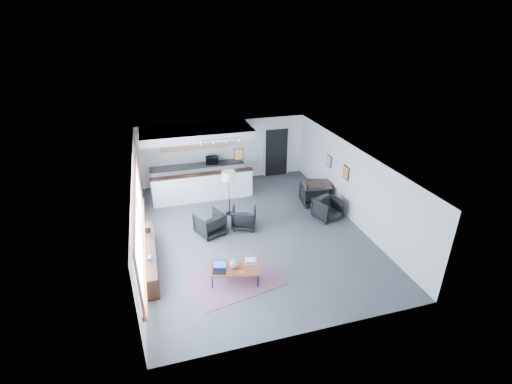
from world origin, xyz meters
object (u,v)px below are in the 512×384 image
object	(u,v)px
book_stack	(251,261)
dining_chair_near	(327,209)
coffee_table	(235,268)
armchair_left	(210,223)
armchair_right	(244,217)
microwave	(212,160)
laptop	(220,268)
floor_lamp	(229,177)
dining_table	(319,185)
ceramic_pot	(234,264)
dining_chair_far	(312,195)

from	to	relation	value
book_stack	dining_chair_near	world-z (taller)	dining_chair_near
coffee_table	armchair_left	bearing A→B (deg)	108.94
book_stack	coffee_table	bearing A→B (deg)	-167.56
coffee_table	book_stack	distance (m)	0.49
armchair_right	microwave	distance (m)	3.88
armchair_left	dining_chair_near	bearing A→B (deg)	154.94
book_stack	armchair_left	world-z (taller)	armchair_left
dining_chair_near	book_stack	bearing A→B (deg)	-163.99
armchair_right	dining_chair_near	world-z (taller)	armchair_right
laptop	microwave	world-z (taller)	microwave
coffee_table	floor_lamp	world-z (taller)	floor_lamp
dining_chair_near	dining_table	bearing A→B (deg)	60.97
laptop	armchair_left	xyz separation A→B (m)	(0.16, 2.51, -0.08)
ceramic_pot	armchair_left	size ratio (longest dim) A/B	0.31
armchair_left	dining_chair_near	distance (m)	4.13
armchair_right	book_stack	bearing A→B (deg)	100.46
armchair_left	dining_chair_near	world-z (taller)	armchair_left
ceramic_pot	armchair_left	world-z (taller)	armchair_left
dining_table	dining_chair_far	size ratio (longest dim) A/B	1.54
coffee_table	armchair_right	world-z (taller)	armchair_right
book_stack	ceramic_pot	bearing A→B (deg)	-167.04
coffee_table	ceramic_pot	xyz separation A→B (m)	(-0.02, -0.01, 0.16)
laptop	armchair_left	bearing A→B (deg)	101.88
dining_table	dining_chair_near	world-z (taller)	dining_table
ceramic_pot	book_stack	distance (m)	0.52
armchair_left	armchair_right	world-z (taller)	armchair_left
laptop	coffee_table	bearing A→B (deg)	15.08
armchair_right	floor_lamp	bearing A→B (deg)	-56.15
ceramic_pot	armchair_right	world-z (taller)	armchair_right
coffee_table	dining_chair_far	size ratio (longest dim) A/B	1.94
armchair_left	dining_chair_far	distance (m)	4.24
ceramic_pot	floor_lamp	bearing A→B (deg)	79.52
laptop	book_stack	xyz separation A→B (m)	(0.89, 0.10, -0.03)
armchair_left	microwave	world-z (taller)	microwave
book_stack	dining_chair_near	bearing A→B (deg)	34.02
floor_lamp	dining_chair_far	xyz separation A→B (m)	(3.19, -0.06, -1.07)
coffee_table	dining_chair_near	size ratio (longest dim) A/B	2.01
armchair_right	microwave	xyz separation A→B (m)	(-0.36, 3.79, 0.71)
floor_lamp	dining_chair_near	world-z (taller)	floor_lamp
laptop	dining_table	bearing A→B (deg)	54.86
laptop	dining_chair_far	size ratio (longest dim) A/B	0.58
ceramic_pot	microwave	bearing A→B (deg)	84.91
coffee_table	dining_table	distance (m)	5.57
laptop	dining_chair_near	bearing A→B (deg)	44.86
armchair_right	dining_chair_far	xyz separation A→B (m)	(2.93, 0.98, -0.03)
armchair_left	dining_chair_far	size ratio (longest dim) A/B	1.14
armchair_right	laptop	bearing A→B (deg)	83.48
coffee_table	dining_chair_near	world-z (taller)	dining_chair_near
dining_table	microwave	world-z (taller)	microwave
armchair_right	floor_lamp	xyz separation A→B (m)	(-0.25, 1.04, 1.04)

